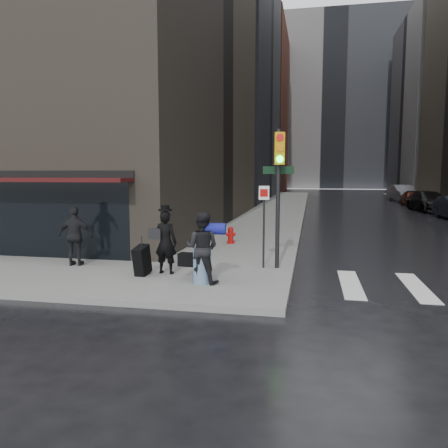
{
  "coord_description": "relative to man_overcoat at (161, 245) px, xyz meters",
  "views": [
    {
      "loc": [
        2.45,
        -10.45,
        2.85
      ],
      "look_at": [
        -0.15,
        2.56,
        1.3
      ],
      "focal_mm": 35.0,
      "sensor_mm": 36.0,
      "label": 1
    }
  ],
  "objects": [
    {
      "name": "ground",
      "position": [
        1.47,
        -0.52,
        -0.94
      ],
      "size": [
        140.0,
        140.0,
        0.0
      ],
      "primitive_type": "plane",
      "color": "black",
      "rests_on": "ground"
    },
    {
      "name": "storefront",
      "position": [
        -5.53,
        1.38,
        0.89
      ],
      "size": [
        8.4,
        1.11,
        2.83
      ],
      "color": "black",
      "rests_on": "ground"
    },
    {
      "name": "bldg_left_mid",
      "position": [
        -11.53,
        37.48,
        16.06
      ],
      "size": [
        22.0,
        24.0,
        34.0
      ],
      "primitive_type": "cube",
      "color": "gray",
      "rests_on": "ground"
    },
    {
      "name": "man_overcoat",
      "position": [
        0.0,
        0.0,
        0.0
      ],
      "size": [
        1.04,
        0.92,
        1.89
      ],
      "rotation": [
        0.0,
        0.0,
        3.06
      ],
      "color": "black",
      "rests_on": "ground"
    },
    {
      "name": "bldg_left_far",
      "position": [
        -11.53,
        61.48,
        12.06
      ],
      "size": [
        22.0,
        20.0,
        26.0
      ],
      "primitive_type": "cube",
      "color": "brown",
      "rests_on": "ground"
    },
    {
      "name": "parked_car_4",
      "position": [
        12.64,
        29.84,
        -0.28
      ],
      "size": [
        1.64,
        3.92,
        1.32
      ],
      "primitive_type": "imported",
      "rotation": [
        0.0,
        0.0,
        -0.02
      ],
      "color": "#40140C",
      "rests_on": "ground"
    },
    {
      "name": "sidewalk_left",
      "position": [
        1.47,
        26.48,
        -0.86
      ],
      "size": [
        4.0,
        50.0,
        0.15
      ],
      "primitive_type": "cube",
      "color": "slate",
      "rests_on": "ground"
    },
    {
      "name": "bldg_distant",
      "position": [
        7.47,
        77.48,
        15.06
      ],
      "size": [
        40.0,
        12.0,
        32.0
      ],
      "primitive_type": "cube",
      "color": "gray",
      "rests_on": "ground"
    },
    {
      "name": "man_jeans",
      "position": [
        1.32,
        -0.72,
        0.09
      ],
      "size": [
        1.24,
        0.75,
        1.76
      ],
      "rotation": [
        0.0,
        0.0,
        3.04
      ],
      "color": "black",
      "rests_on": "ground"
    },
    {
      "name": "parked_car_5",
      "position": [
        12.92,
        35.75,
        -0.1
      ],
      "size": [
        2.29,
        5.25,
        1.68
      ],
      "primitive_type": "imported",
      "rotation": [
        0.0,
        0.0,
        0.1
      ],
      "color": "#48484D",
      "rests_on": "ground"
    },
    {
      "name": "parked_car_3",
      "position": [
        12.55,
        23.93,
        -0.19
      ],
      "size": [
        2.58,
        5.35,
        1.5
      ],
      "primitive_type": "imported",
      "rotation": [
        0.0,
        0.0,
        0.09
      ],
      "color": "black",
      "rests_on": "ground"
    },
    {
      "name": "man_greycoat",
      "position": [
        -2.81,
        0.54,
        0.09
      ],
      "size": [
        1.07,
        0.56,
        1.75
      ],
      "rotation": [
        0.0,
        0.0,
        3.27
      ],
      "color": "black",
      "rests_on": "ground"
    },
    {
      "name": "traffic_light",
      "position": [
        2.99,
        1.28,
        1.73
      ],
      "size": [
        0.96,
        0.53,
        3.91
      ],
      "rotation": [
        0.0,
        0.0,
        0.19
      ],
      "color": "black",
      "rests_on": "ground"
    },
    {
      "name": "fire_hydrant",
      "position": [
        0.91,
        5.41,
        -0.5
      ],
      "size": [
        0.38,
        0.28,
        0.65
      ],
      "rotation": [
        0.0,
        0.0,
        0.37
      ],
      "color": "#9E0C09",
      "rests_on": "ground"
    }
  ]
}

